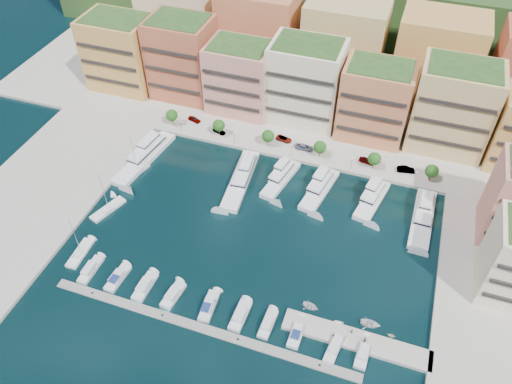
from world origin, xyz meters
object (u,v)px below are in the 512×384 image
at_px(cruiser_8, 335,345).
at_px(car_3, 304,147).
at_px(cruiser_6, 268,324).
at_px(car_0, 194,119).
at_px(tree_4, 374,159).
at_px(tender_2, 370,324).
at_px(cruiser_1, 118,278).
at_px(sailboat_0, 80,254).
at_px(tree_5, 432,171).
at_px(tree_2, 268,136).
at_px(sailboat_1, 108,210).
at_px(tender_1, 340,323).
at_px(car_2, 284,139).
at_px(tree_0, 172,115).
at_px(lamppost_1, 234,136).
at_px(cruiser_5, 240,316).
at_px(cruiser_4, 209,306).
at_px(cruiser_2, 145,287).
at_px(car_4, 367,160).
at_px(lamppost_4, 416,176).
at_px(yacht_0, 146,155).
at_px(yacht_3, 281,177).
at_px(cruiser_3, 173,295).
at_px(cruiser_7, 297,333).
at_px(car_5, 406,169).
at_px(yacht_5, 373,198).
at_px(yacht_4, 320,188).
at_px(person_0, 352,331).
at_px(cruiser_9, 363,353).
at_px(cruiser_0, 90,270).
at_px(lamppost_3, 352,162).
at_px(yacht_2, 242,177).
at_px(person_1, 365,339).
at_px(tender_0, 310,306).
at_px(car_1, 219,131).
at_px(tree_3, 320,147).
at_px(lamppost_2, 291,149).
at_px(lamppost_0, 181,124).

bearing_deg(cruiser_8, car_3, 111.09).
xyz_separation_m(cruiser_6, car_0, (-45.34, 62.23, 1.19)).
bearing_deg(tree_4, tender_2, -80.72).
bearing_deg(cruiser_6, car_3, 97.65).
xyz_separation_m(tree_4, car_0, (-58.38, 4.15, -3.00)).
xyz_separation_m(cruiser_1, sailboat_0, (-12.73, 3.62, -0.26)).
bearing_deg(car_3, tree_5, -95.11).
relative_size(tree_2, cruiser_6, 0.76).
bearing_deg(cruiser_6, sailboat_1, 159.74).
height_order(tender_1, car_2, car_2).
distance_m(tree_0, cruiser_6, 77.38).
bearing_deg(lamppost_1, cruiser_5, -68.05).
distance_m(tree_5, cruiser_4, 72.43).
xyz_separation_m(cruiser_2, car_4, (41.16, 60.19, 1.23)).
xyz_separation_m(tree_2, tender_2, (40.27, -50.61, -4.28)).
distance_m(lamppost_4, car_3, 33.45).
height_order(yacht_0, sailboat_0, sailboat_0).
xyz_separation_m(yacht_3, cruiser_3, (-12.06, -45.73, -0.66)).
xyz_separation_m(cruiser_7, tender_2, (14.70, 7.49, -0.11)).
relative_size(cruiser_8, car_2, 1.90).
bearing_deg(car_5, cruiser_2, 127.88).
relative_size(yacht_5, car_4, 3.79).
bearing_deg(cruiser_3, cruiser_1, -179.91).
height_order(cruiser_6, sailboat_0, sailboat_0).
bearing_deg(cruiser_4, yacht_4, 72.14).
distance_m(yacht_0, tender_1, 76.17).
xyz_separation_m(lamppost_4, cruiser_4, (-39.04, -55.81, -3.26)).
bearing_deg(person_0, car_4, -34.95).
height_order(sailboat_0, tender_2, sailboat_0).
distance_m(yacht_4, person_0, 44.97).
height_order(tree_0, cruiser_9, tree_0).
bearing_deg(yacht_5, cruiser_0, -142.58).
distance_m(cruiser_0, car_2, 68.88).
height_order(cruiser_5, car_4, car_4).
relative_size(lamppost_3, cruiser_5, 0.52).
xyz_separation_m(yacht_2, tender_2, (42.96, -34.73, -0.75)).
distance_m(tender_2, person_1, 5.20).
relative_size(tender_0, person_0, 2.35).
bearing_deg(sailboat_1, yacht_3, 33.29).
xyz_separation_m(tender_1, car_1, (-50.43, 53.53, 1.25)).
height_order(tender_0, car_0, car_0).
xyz_separation_m(tree_3, car_0, (-42.38, 4.15, -3.00)).
bearing_deg(lamppost_3, car_2, 164.08).
height_order(tree_0, car_5, tree_0).
bearing_deg(person_0, cruiser_7, 66.28).
height_order(lamppost_2, tender_2, lamppost_2).
distance_m(tree_4, cruiser_9, 58.77).
bearing_deg(cruiser_6, tree_5, 63.43).
bearing_deg(car_1, cruiser_7, -125.71).
bearing_deg(lamppost_0, cruiser_1, -80.34).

